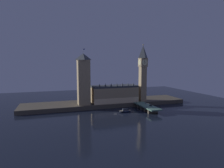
{
  "coord_description": "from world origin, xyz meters",
  "views": [
    {
      "loc": [
        -69.99,
        -203.1,
        56.5
      ],
      "look_at": [
        2.5,
        20.0,
        30.93
      ],
      "focal_mm": 30.0,
      "sensor_mm": 36.0,
      "label": 1
    }
  ],
  "objects_px": {
    "victoria_tower": "(84,79)",
    "street_lamp_near": "(148,105)",
    "car_southbound_lead": "(151,105)",
    "pedestrian_far_rail": "(137,102)",
    "car_southbound_trail": "(146,103)",
    "street_lamp_far": "(137,100)",
    "boat_upstream": "(125,111)",
    "clock_tower": "(143,71)",
    "pedestrian_mid_walk": "(151,104)",
    "pedestrian_near_rail": "(146,107)"
  },
  "relations": [
    {
      "from": "car_southbound_trail",
      "to": "boat_upstream",
      "type": "xyz_separation_m",
      "value": [
        -31.03,
        -7.46,
        -5.24
      ]
    },
    {
      "from": "street_lamp_near",
      "to": "street_lamp_far",
      "type": "relative_size",
      "value": 0.93
    },
    {
      "from": "victoria_tower",
      "to": "street_lamp_far",
      "type": "distance_m",
      "value": 72.32
    },
    {
      "from": "street_lamp_near",
      "to": "pedestrian_near_rail",
      "type": "bearing_deg",
      "value": 85.82
    },
    {
      "from": "pedestrian_near_rail",
      "to": "pedestrian_far_rail",
      "type": "height_order",
      "value": "pedestrian_far_rail"
    },
    {
      "from": "clock_tower",
      "to": "pedestrian_far_rail",
      "type": "distance_m",
      "value": 44.54
    },
    {
      "from": "clock_tower",
      "to": "pedestrian_mid_walk",
      "type": "height_order",
      "value": "clock_tower"
    },
    {
      "from": "pedestrian_mid_walk",
      "to": "pedestrian_far_rail",
      "type": "relative_size",
      "value": 0.88
    },
    {
      "from": "victoria_tower",
      "to": "pedestrian_mid_walk",
      "type": "relative_size",
      "value": 42.75
    },
    {
      "from": "pedestrian_far_rail",
      "to": "boat_upstream",
      "type": "bearing_deg",
      "value": -144.68
    },
    {
      "from": "pedestrian_far_rail",
      "to": "boat_upstream",
      "type": "xyz_separation_m",
      "value": [
        -21.88,
        -15.5,
        -5.57
      ]
    },
    {
      "from": "clock_tower",
      "to": "street_lamp_near",
      "type": "bearing_deg",
      "value": -109.31
    },
    {
      "from": "clock_tower",
      "to": "pedestrian_mid_walk",
      "type": "relative_size",
      "value": 47.18
    },
    {
      "from": "pedestrian_mid_walk",
      "to": "pedestrian_far_rail",
      "type": "bearing_deg",
      "value": 131.17
    },
    {
      "from": "car_southbound_lead",
      "to": "pedestrian_far_rail",
      "type": "height_order",
      "value": "pedestrian_far_rail"
    },
    {
      "from": "victoria_tower",
      "to": "street_lamp_near",
      "type": "height_order",
      "value": "victoria_tower"
    },
    {
      "from": "pedestrian_near_rail",
      "to": "street_lamp_far",
      "type": "xyz_separation_m",
      "value": [
        -0.4,
        23.96,
        3.4
      ]
    },
    {
      "from": "clock_tower",
      "to": "boat_upstream",
      "type": "height_order",
      "value": "clock_tower"
    },
    {
      "from": "car_southbound_lead",
      "to": "street_lamp_near",
      "type": "distance_m",
      "value": 14.85
    },
    {
      "from": "street_lamp_near",
      "to": "boat_upstream",
      "type": "bearing_deg",
      "value": 145.1
    },
    {
      "from": "car_southbound_lead",
      "to": "pedestrian_mid_walk",
      "type": "distance_m",
      "value": 6.43
    },
    {
      "from": "victoria_tower",
      "to": "street_lamp_near",
      "type": "distance_m",
      "value": 85.09
    },
    {
      "from": "pedestrian_far_rail",
      "to": "victoria_tower",
      "type": "bearing_deg",
      "value": 164.4
    },
    {
      "from": "pedestrian_far_rail",
      "to": "pedestrian_mid_walk",
      "type": "bearing_deg",
      "value": -48.83
    },
    {
      "from": "clock_tower",
      "to": "pedestrian_far_rail",
      "type": "height_order",
      "value": "clock_tower"
    },
    {
      "from": "car_southbound_trail",
      "to": "street_lamp_far",
      "type": "relative_size",
      "value": 0.57
    },
    {
      "from": "victoria_tower",
      "to": "pedestrian_mid_walk",
      "type": "xyz_separation_m",
      "value": [
        76.95,
        -32.03,
        -30.31
      ]
    },
    {
      "from": "street_lamp_near",
      "to": "pedestrian_far_rail",
      "type": "bearing_deg",
      "value": 89.25
    },
    {
      "from": "street_lamp_near",
      "to": "boat_upstream",
      "type": "relative_size",
      "value": 0.4
    },
    {
      "from": "street_lamp_far",
      "to": "pedestrian_mid_walk",
      "type": "bearing_deg",
      "value": -45.67
    },
    {
      "from": "car_southbound_trail",
      "to": "street_lamp_far",
      "type": "bearing_deg",
      "value": 143.78
    },
    {
      "from": "pedestrian_near_rail",
      "to": "clock_tower",
      "type": "bearing_deg",
      "value": 68.76
    },
    {
      "from": "clock_tower",
      "to": "car_southbound_trail",
      "type": "bearing_deg",
      "value": -105.49
    },
    {
      "from": "car_southbound_lead",
      "to": "street_lamp_near",
      "type": "bearing_deg",
      "value": -131.26
    },
    {
      "from": "car_southbound_lead",
      "to": "street_lamp_near",
      "type": "height_order",
      "value": "street_lamp_near"
    },
    {
      "from": "pedestrian_mid_walk",
      "to": "boat_upstream",
      "type": "height_order",
      "value": "pedestrian_mid_walk"
    },
    {
      "from": "car_southbound_lead",
      "to": "pedestrian_far_rail",
      "type": "relative_size",
      "value": 2.37
    },
    {
      "from": "car_southbound_lead",
      "to": "street_lamp_far",
      "type": "bearing_deg",
      "value": 117.22
    },
    {
      "from": "clock_tower",
      "to": "pedestrian_near_rail",
      "type": "relative_size",
      "value": 45.32
    },
    {
      "from": "car_southbound_trail",
      "to": "pedestrian_mid_walk",
      "type": "bearing_deg",
      "value": -62.69
    },
    {
      "from": "car_southbound_lead",
      "to": "pedestrian_near_rail",
      "type": "distance_m",
      "value": 10.63
    },
    {
      "from": "boat_upstream",
      "to": "car_southbound_lead",
      "type": "bearing_deg",
      "value": -7.53
    },
    {
      "from": "pedestrian_near_rail",
      "to": "street_lamp_far",
      "type": "height_order",
      "value": "street_lamp_far"
    },
    {
      "from": "clock_tower",
      "to": "pedestrian_near_rail",
      "type": "bearing_deg",
      "value": -111.24
    },
    {
      "from": "car_southbound_lead",
      "to": "car_southbound_trail",
      "type": "height_order",
      "value": "car_southbound_lead"
    },
    {
      "from": "car_southbound_lead",
      "to": "pedestrian_far_rail",
      "type": "distance_m",
      "value": 21.64
    },
    {
      "from": "clock_tower",
      "to": "victoria_tower",
      "type": "xyz_separation_m",
      "value": [
        -80.25,
        3.24,
        -8.85
      ]
    },
    {
      "from": "victoria_tower",
      "to": "pedestrian_near_rail",
      "type": "xyz_separation_m",
      "value": [
        64.76,
        -43.1,
        -30.27
      ]
    },
    {
      "from": "car_southbound_lead",
      "to": "street_lamp_far",
      "type": "relative_size",
      "value": 0.64
    },
    {
      "from": "clock_tower",
      "to": "boat_upstream",
      "type": "xyz_separation_m",
      "value": [
        -37.37,
        -30.35,
        -44.59
      ]
    }
  ]
}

